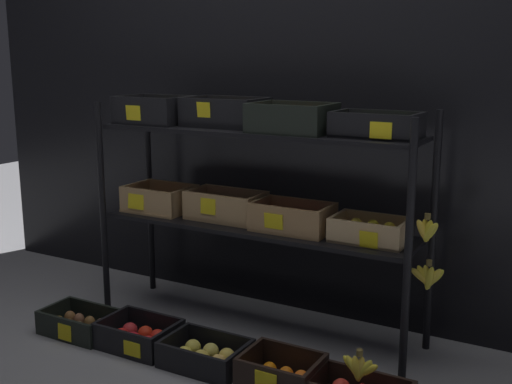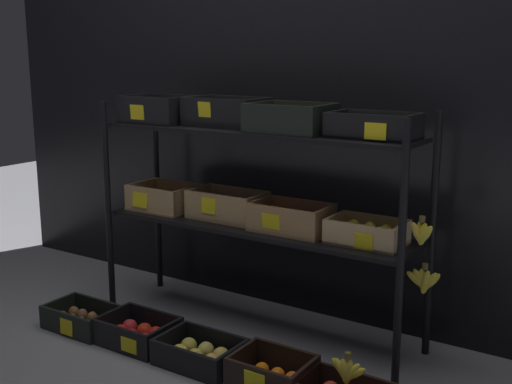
% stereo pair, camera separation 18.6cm
% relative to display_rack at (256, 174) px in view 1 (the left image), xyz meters
% --- Properties ---
extents(ground_plane, '(10.00, 10.00, 0.00)m').
position_rel_display_rack_xyz_m(ground_plane, '(0.00, 0.00, -0.76)').
color(ground_plane, gray).
extents(storefront_wall, '(3.96, 0.12, 2.29)m').
position_rel_display_rack_xyz_m(storefront_wall, '(0.00, 0.39, 0.38)').
color(storefront_wall, black).
rests_on(storefront_wall, ground_plane).
extents(display_rack, '(1.68, 0.41, 1.11)m').
position_rel_display_rack_xyz_m(display_rack, '(0.00, 0.00, 0.00)').
color(display_rack, black).
rests_on(display_rack, ground_plane).
extents(crate_ground_kiwi, '(0.35, 0.23, 0.11)m').
position_rel_display_rack_xyz_m(crate_ground_kiwi, '(-0.70, -0.46, -0.72)').
color(crate_ground_kiwi, black).
rests_on(crate_ground_kiwi, ground_plane).
extents(crate_ground_apple_red, '(0.34, 0.26, 0.12)m').
position_rel_display_rack_xyz_m(crate_ground_apple_red, '(-0.36, -0.44, -0.72)').
color(crate_ground_apple_red, black).
rests_on(crate_ground_apple_red, ground_plane).
extents(crate_ground_apple_gold, '(0.36, 0.25, 0.11)m').
position_rel_display_rack_xyz_m(crate_ground_apple_gold, '(0.00, -0.44, -0.72)').
color(crate_ground_apple_gold, black).
rests_on(crate_ground_apple_gold, ground_plane).
extents(crate_ground_tangerine, '(0.31, 0.24, 0.14)m').
position_rel_display_rack_xyz_m(crate_ground_tangerine, '(0.37, -0.44, -0.71)').
color(crate_ground_tangerine, black).
rests_on(crate_ground_tangerine, ground_plane).
extents(banana_bunch_loose, '(0.16, 0.04, 0.13)m').
position_rel_display_rack_xyz_m(banana_bunch_loose, '(0.69, -0.44, -0.60)').
color(banana_bunch_loose, brown).
rests_on(banana_bunch_loose, crate_ground_rightmost_apple_red).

